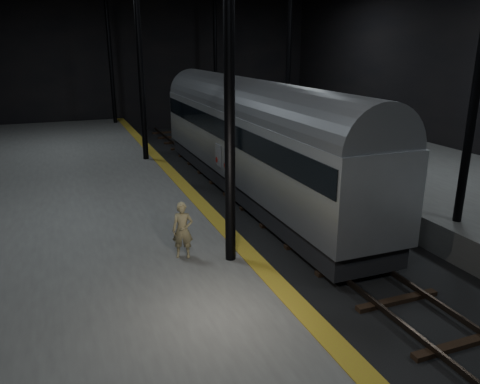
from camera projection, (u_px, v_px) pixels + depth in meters
ground at (290, 223)px, 17.28m from camera, size 44.00×44.00×0.00m
platform_left at (75, 240)px, 14.55m from camera, size 9.00×43.80×1.00m
platform_right at (449, 189)px, 19.72m from camera, size 9.00×43.80×1.00m
tactile_strip at (205, 208)px, 15.86m from camera, size 0.50×43.80×0.01m
track at (290, 221)px, 17.26m from camera, size 2.40×43.00×0.24m
train at (249, 132)px, 20.05m from camera, size 2.73×18.22×4.87m
woman at (183, 230)px, 12.01m from camera, size 0.64×0.53×1.49m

